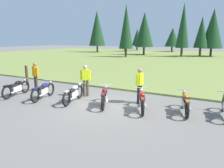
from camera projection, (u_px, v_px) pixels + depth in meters
ground_plane at (106, 105)px, 10.02m from camera, size 140.00×140.00×0.00m
grass_moorland at (194, 60)px, 31.46m from camera, size 80.00×44.00×0.10m
forest_treeline at (204, 31)px, 38.58m from camera, size 46.21×22.85×8.86m
motorcycle_black at (17, 88)px, 11.64m from camera, size 0.73×2.07×0.88m
motorcycle_navy at (43, 90)px, 11.05m from camera, size 0.76×2.06×0.88m
motorcycle_silver at (74, 93)px, 10.49m from camera, size 0.73×2.07×0.88m
motorcycle_maroon at (105, 96)px, 9.93m from camera, size 1.04×1.94×0.88m
motorcycle_red at (142, 100)px, 9.26m from camera, size 1.01×1.95×0.88m
motorcycle_orange at (185, 103)px, 8.96m from camera, size 0.81×2.04×0.88m
rider_with_back_turned at (86, 79)px, 11.45m from camera, size 0.46×0.39×1.67m
rider_near_row_end at (36, 75)px, 12.72m from camera, size 0.53×0.31×1.67m
rider_in_hivis_vest at (140, 84)px, 10.23m from camera, size 0.25×0.55×1.67m
trail_marker_post at (27, 75)px, 14.28m from camera, size 0.12×0.12×1.30m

